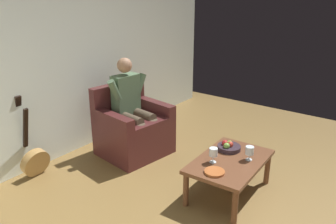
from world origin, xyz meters
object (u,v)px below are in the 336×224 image
object	(u,v)px
coffee_table	(230,164)
fruit_bowl	(229,147)
wine_glass_near	(213,153)
decorative_dish	(215,172)
armchair	(133,130)
wine_glass_far	(250,151)
person_seated	(132,104)
guitar	(35,159)

from	to	relation	value
coffee_table	fruit_bowl	world-z (taller)	fruit_bowl
wine_glass_near	decorative_dish	xyz separation A→B (m)	(0.18, 0.12, -0.10)
armchair	decorative_dish	distance (m)	1.60
wine_glass_far	fruit_bowl	bearing A→B (deg)	-106.83
person_seated	guitar	world-z (taller)	person_seated
coffee_table	wine_glass_near	size ratio (longest dim) A/B	6.24
person_seated	coffee_table	world-z (taller)	person_seated
person_seated	fruit_bowl	distance (m)	1.41
guitar	wine_glass_far	bearing A→B (deg)	117.49
person_seated	fruit_bowl	xyz separation A→B (m)	(-0.08, 1.39, -0.24)
coffee_table	wine_glass_far	xyz separation A→B (m)	(-0.12, 0.16, 0.16)
armchair	coffee_table	distance (m)	1.52
wine_glass_near	fruit_bowl	bearing A→B (deg)	-178.95
person_seated	wine_glass_far	bearing A→B (deg)	97.50
wine_glass_far	coffee_table	bearing A→B (deg)	-53.57
guitar	wine_glass_near	world-z (taller)	guitar
guitar	wine_glass_far	distance (m)	2.50
guitar	fruit_bowl	xyz separation A→B (m)	(-1.23, 1.92, 0.24)
person_seated	decorative_dish	xyz separation A→B (m)	(0.47, 1.52, -0.27)
wine_glass_far	decorative_dish	world-z (taller)	wine_glass_far
wine_glass_near	wine_glass_far	world-z (taller)	wine_glass_near
guitar	wine_glass_far	xyz separation A→B (m)	(-1.15, 2.21, 0.30)
person_seated	armchair	bearing A→B (deg)	-90.00
wine_glass_far	decorative_dish	size ratio (longest dim) A/B	0.76
coffee_table	guitar	bearing A→B (deg)	-63.29
fruit_bowl	decorative_dish	size ratio (longest dim) A/B	1.28
armchair	wine_glass_near	world-z (taller)	armchair
wine_glass_near	wine_glass_far	xyz separation A→B (m)	(-0.28, 0.28, -0.01)
person_seated	coffee_table	distance (m)	1.56
person_seated	guitar	bearing A→B (deg)	-16.82
person_seated	wine_glass_near	distance (m)	1.43
person_seated	guitar	xyz separation A→B (m)	(1.16, -0.53, -0.48)
armchair	decorative_dish	xyz separation A→B (m)	(0.47, 1.52, 0.09)
wine_glass_far	decorative_dish	distance (m)	0.49
person_seated	coffee_table	bearing A→B (deg)	92.99
guitar	wine_glass_far	size ratio (longest dim) A/B	6.32
decorative_dish	person_seated	bearing A→B (deg)	-107.24
person_seated	guitar	distance (m)	1.36
person_seated	coffee_table	xyz separation A→B (m)	(0.13, 1.51, -0.34)
fruit_bowl	decorative_dish	bearing A→B (deg)	13.43
wine_glass_near	guitar	bearing A→B (deg)	-65.65
armchair	guitar	xyz separation A→B (m)	(1.16, -0.53, -0.12)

